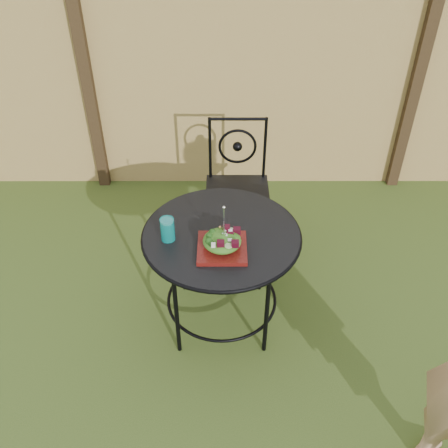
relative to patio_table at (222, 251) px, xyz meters
name	(u,v)px	position (x,y,z in m)	size (l,w,h in m)	color
ground	(263,392)	(0.24, -0.56, -0.59)	(60.00, 60.00, 0.00)	#2A4315
fence	(252,81)	(0.24, 1.63, 0.36)	(8.00, 0.12, 1.90)	tan
patio_table	(222,251)	(0.00, 0.00, 0.00)	(0.92, 0.92, 0.72)	black
patio_chair	(237,183)	(0.11, 0.83, -0.08)	(0.46, 0.46, 0.95)	black
salad_plate	(222,248)	(0.00, -0.14, 0.15)	(0.27, 0.27, 0.02)	#480A0B
salad	(222,241)	(0.00, -0.14, 0.20)	(0.21, 0.21, 0.08)	#235614
fork	(224,222)	(0.01, -0.14, 0.33)	(0.01, 0.01, 0.18)	silver
drinking_glass	(168,229)	(-0.30, -0.05, 0.21)	(0.08, 0.08, 0.14)	#0B807C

